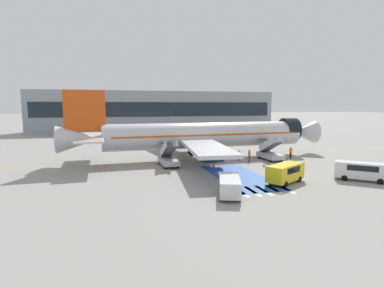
% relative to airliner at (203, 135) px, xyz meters
% --- Properties ---
extents(ground_plane, '(600.00, 600.00, 0.00)m').
position_rel_airliner_xyz_m(ground_plane, '(2.57, -0.30, -3.68)').
color(ground_plane, gray).
extents(apron_leadline_yellow, '(76.13, 3.59, 0.01)m').
position_rel_airliner_xyz_m(apron_leadline_yellow, '(0.63, 0.03, -3.68)').
color(apron_leadline_yellow, gold).
rests_on(apron_leadline_yellow, ground_plane).
extents(apron_stand_patch_blue, '(5.66, 13.91, 0.01)m').
position_rel_airliner_xyz_m(apron_stand_patch_blue, '(0.63, -13.12, -3.68)').
color(apron_stand_patch_blue, '#2856A8').
rests_on(apron_stand_patch_blue, ground_plane).
extents(apron_walkway_bar_0, '(0.44, 3.60, 0.01)m').
position_rel_airliner_xyz_m(apron_walkway_bar_0, '(-2.97, -19.19, -3.68)').
color(apron_walkway_bar_0, silver).
rests_on(apron_walkway_bar_0, ground_plane).
extents(apron_walkway_bar_1, '(0.44, 3.60, 0.01)m').
position_rel_airliner_xyz_m(apron_walkway_bar_1, '(-1.77, -19.19, -3.68)').
color(apron_walkway_bar_1, silver).
rests_on(apron_walkway_bar_1, ground_plane).
extents(apron_walkway_bar_2, '(0.44, 3.60, 0.01)m').
position_rel_airliner_xyz_m(apron_walkway_bar_2, '(-0.57, -19.19, -3.68)').
color(apron_walkway_bar_2, silver).
rests_on(apron_walkway_bar_2, ground_plane).
extents(apron_walkway_bar_3, '(0.44, 3.60, 0.01)m').
position_rel_airliner_xyz_m(apron_walkway_bar_3, '(0.63, -19.19, -3.68)').
color(apron_walkway_bar_3, silver).
rests_on(apron_walkway_bar_3, ground_plane).
extents(apron_walkway_bar_4, '(0.44, 3.60, 0.01)m').
position_rel_airliner_xyz_m(apron_walkway_bar_4, '(1.83, -19.19, -3.68)').
color(apron_walkway_bar_4, silver).
rests_on(apron_walkway_bar_4, ground_plane).
extents(apron_walkway_bar_5, '(0.44, 3.60, 0.01)m').
position_rel_airliner_xyz_m(apron_walkway_bar_5, '(3.03, -19.19, -3.68)').
color(apron_walkway_bar_5, silver).
rests_on(apron_walkway_bar_5, ground_plane).
extents(airliner, '(42.78, 34.48, 10.59)m').
position_rel_airliner_xyz_m(airliner, '(0.00, 0.00, 0.00)').
color(airliner, silver).
rests_on(airliner, ground_plane).
extents(boarding_stairs_forward, '(2.41, 5.31, 3.85)m').
position_rel_airliner_xyz_m(boarding_stairs_forward, '(9.67, -4.13, -2.71)').
color(boarding_stairs_forward, '#ADB2BA').
rests_on(boarding_stairs_forward, ground_plane).
extents(boarding_stairs_aft, '(2.41, 5.31, 3.90)m').
position_rel_airliner_xyz_m(boarding_stairs_aft, '(-6.41, -4.85, -2.71)').
color(boarding_stairs_aft, '#ADB2BA').
rests_on(boarding_stairs_aft, ground_plane).
extents(fuel_tanker, '(3.00, 9.92, 3.59)m').
position_rel_airliner_xyz_m(fuel_tanker, '(-5.33, 23.98, -1.86)').
color(fuel_tanker, '#38383D').
rests_on(fuel_tanker, ground_plane).
extents(service_van_0, '(3.43, 5.35, 1.74)m').
position_rel_airliner_xyz_m(service_van_0, '(-3.32, -19.94, -2.62)').
color(service_van_0, silver).
rests_on(service_van_0, ground_plane).
extents(service_van_1, '(5.41, 5.05, 2.07)m').
position_rel_airliner_xyz_m(service_van_1, '(13.14, -18.46, -2.44)').
color(service_van_1, silver).
rests_on(service_van_1, ground_plane).
extents(service_van_2, '(5.34, 4.18, 2.08)m').
position_rel_airliner_xyz_m(service_van_2, '(4.29, -17.16, -2.44)').
color(service_van_2, yellow).
rests_on(service_van_2, ground_plane).
extents(ground_crew_0, '(0.45, 0.27, 1.82)m').
position_rel_airliner_xyz_m(ground_crew_0, '(13.49, -3.85, -2.63)').
color(ground_crew_0, black).
rests_on(ground_crew_0, ground_plane).
extents(ground_crew_1, '(0.26, 0.44, 1.86)m').
position_rel_airliner_xyz_m(ground_crew_1, '(5.89, -4.76, -2.61)').
color(ground_crew_1, '#2D2D33').
rests_on(ground_crew_1, ground_plane).
extents(ground_crew_2, '(0.43, 0.48, 1.59)m').
position_rel_airliner_xyz_m(ground_crew_2, '(4.83, -3.44, -2.78)').
color(ground_crew_2, '#191E38').
rests_on(ground_crew_2, ground_plane).
extents(ground_crew_3, '(0.44, 0.48, 1.60)m').
position_rel_airliner_xyz_m(ground_crew_3, '(1.64, -3.43, -2.77)').
color(ground_crew_3, '#191E38').
rests_on(ground_crew_3, ground_plane).
extents(traffic_cone_0, '(0.55, 0.55, 0.62)m').
position_rel_airliner_xyz_m(traffic_cone_0, '(-15.64, -4.29, -3.37)').
color(traffic_cone_0, orange).
rests_on(traffic_cone_0, ground_plane).
extents(traffic_cone_1, '(0.51, 0.51, 0.57)m').
position_rel_airliner_xyz_m(traffic_cone_1, '(-0.67, -7.43, -3.40)').
color(traffic_cone_1, orange).
rests_on(traffic_cone_1, ground_plane).
extents(traffic_cone_2, '(0.43, 0.43, 0.48)m').
position_rel_airliner_xyz_m(traffic_cone_2, '(6.26, -8.68, -3.44)').
color(traffic_cone_2, orange).
rests_on(traffic_cone_2, ground_plane).
extents(terminal_building, '(79.56, 12.10, 13.08)m').
position_rel_airliner_xyz_m(terminal_building, '(0.52, 56.43, 2.86)').
color(terminal_building, '#89939E').
rests_on(terminal_building, ground_plane).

